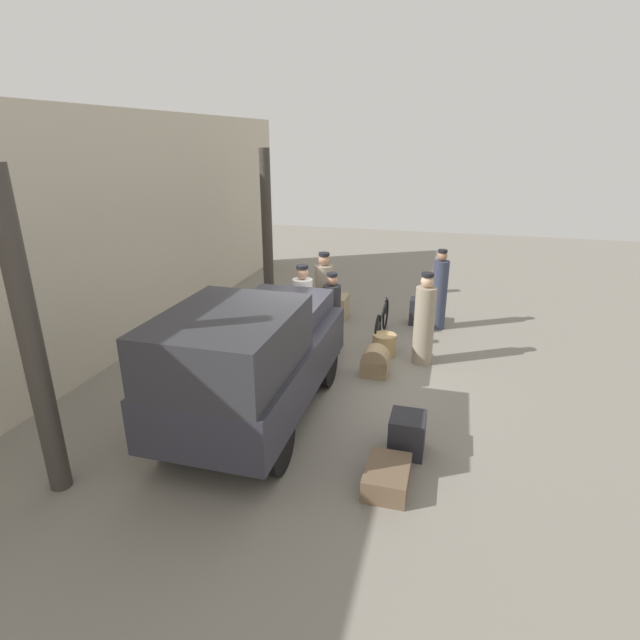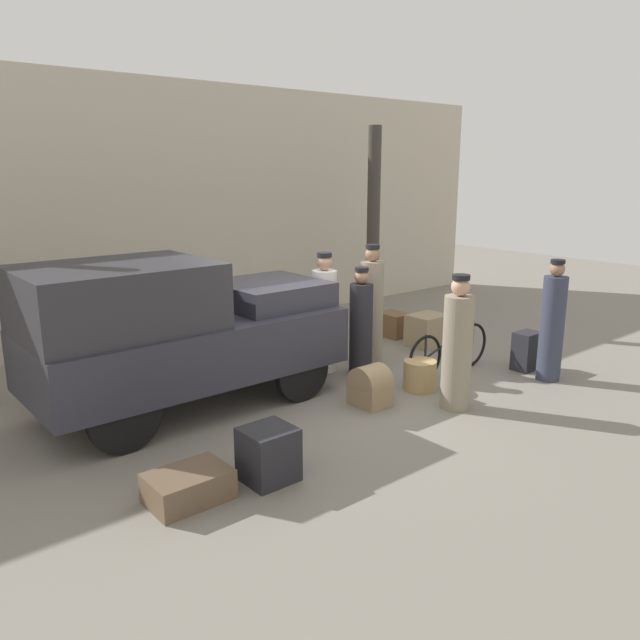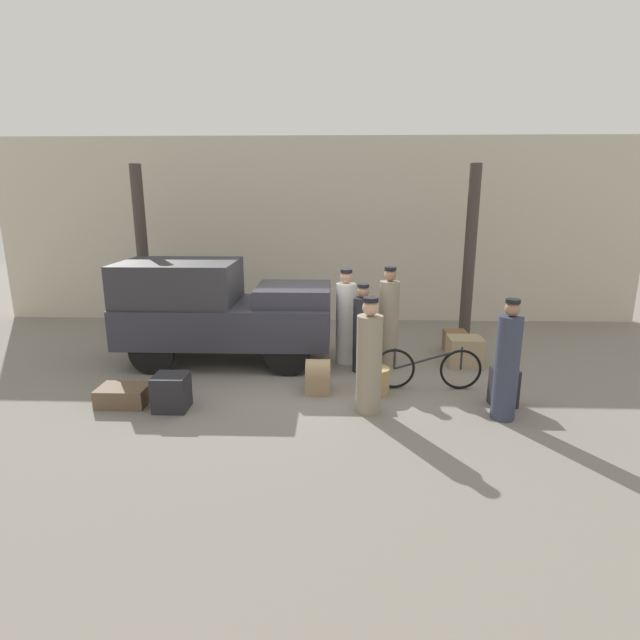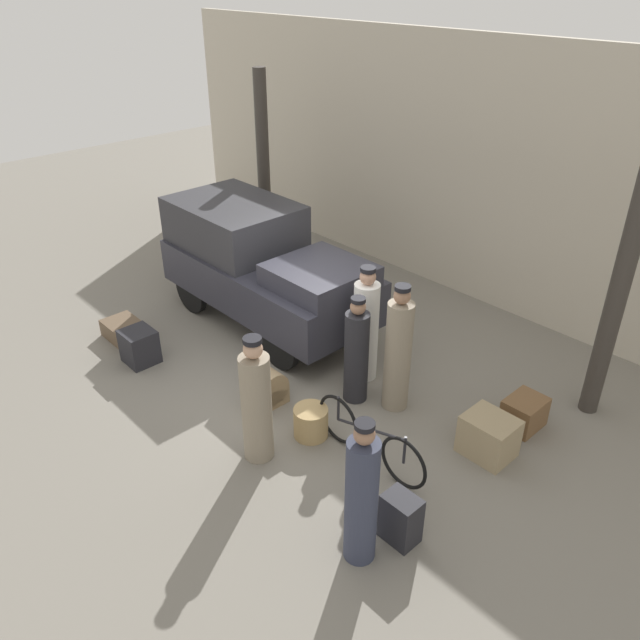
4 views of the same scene
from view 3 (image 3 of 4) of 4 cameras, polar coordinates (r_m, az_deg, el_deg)
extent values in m
plane|color=gray|center=(9.07, -1.31, -6.13)|extent=(30.00, 30.00, 0.00)
cube|color=beige|center=(12.61, -0.33, 10.10)|extent=(16.00, 0.15, 4.50)
cylinder|color=#38332D|center=(11.75, -19.62, 7.21)|extent=(0.25, 0.25, 3.77)
cylinder|color=#38332D|center=(11.32, 16.74, 7.19)|extent=(0.25, 0.25, 3.77)
cylinder|color=black|center=(10.37, -2.93, -1.17)|extent=(0.81, 0.12, 0.81)
cylinder|color=black|center=(8.86, -3.78, -3.88)|extent=(0.81, 0.12, 0.81)
cylinder|color=black|center=(10.84, -15.84, -1.02)|extent=(0.81, 0.12, 0.81)
cylinder|color=black|center=(9.41, -18.70, -3.53)|extent=(0.81, 0.12, 0.81)
cube|color=#2D2D38|center=(9.69, -10.53, -0.13)|extent=(3.92, 1.74, 0.73)
cube|color=#2D2D33|center=(9.77, -15.80, 4.21)|extent=(2.16, 1.60, 0.78)
cube|color=#2D2D38|center=(9.38, -3.05, 2.95)|extent=(1.37, 1.36, 0.33)
torus|color=black|center=(8.58, 15.77, -5.46)|extent=(0.69, 0.04, 0.69)
torus|color=black|center=(8.38, 8.47, -5.53)|extent=(0.69, 0.04, 0.69)
cylinder|color=#232328|center=(8.41, 12.22, -4.42)|extent=(1.10, 0.04, 0.37)
cylinder|color=#232328|center=(8.33, 8.52, -4.38)|extent=(0.04, 0.04, 0.35)
cylinder|color=#232328|center=(8.52, 15.86, -4.24)|extent=(0.04, 0.04, 0.39)
cylinder|color=tan|center=(8.23, 6.35, -6.84)|extent=(0.46, 0.46, 0.42)
cylinder|color=gray|center=(7.35, 5.62, -5.08)|extent=(0.38, 0.38, 1.47)
sphere|color=tan|center=(7.11, 5.79, 1.39)|extent=(0.23, 0.23, 0.23)
cylinder|color=black|center=(7.09, 5.81, 2.34)|extent=(0.22, 0.22, 0.06)
cylinder|color=#232328|center=(9.02, 4.86, -1.70)|extent=(0.34, 0.34, 1.37)
sphere|color=#936B51|center=(8.84, 4.96, 3.24)|extent=(0.21, 0.21, 0.21)
cylinder|color=black|center=(8.82, 4.98, 3.93)|extent=(0.20, 0.20, 0.06)
cylinder|color=gray|center=(9.31, 7.83, -0.51)|extent=(0.36, 0.36, 1.62)
sphere|color=#936B51|center=(9.12, 8.03, 5.11)|extent=(0.22, 0.22, 0.22)
cylinder|color=black|center=(9.10, 8.05, 5.82)|extent=(0.21, 0.21, 0.06)
cylinder|color=#33384C|center=(7.55, 20.55, -5.20)|extent=(0.34, 0.34, 1.52)
sphere|color=#936B51|center=(7.32, 21.13, 1.20)|extent=(0.21, 0.21, 0.21)
cylinder|color=black|center=(7.30, 21.20, 2.03)|extent=(0.20, 0.20, 0.06)
cylinder|color=white|center=(9.46, 2.96, -0.40)|extent=(0.37, 0.37, 1.54)
sphere|color=tan|center=(9.28, 3.02, 4.89)|extent=(0.23, 0.23, 0.23)
cylinder|color=black|center=(9.26, 3.03, 5.61)|extent=(0.22, 0.22, 0.06)
cube|color=brown|center=(10.58, 15.23, -2.43)|extent=(0.44, 0.55, 0.43)
cube|color=#232328|center=(8.17, 20.26, -7.20)|extent=(0.40, 0.30, 0.59)
cube|color=#232328|center=(7.86, -16.62, -7.91)|extent=(0.49, 0.47, 0.54)
cube|color=#937A56|center=(8.25, -0.22, -7.13)|extent=(0.40, 0.48, 0.30)
cylinder|color=#937A56|center=(8.20, -0.22, -6.16)|extent=(0.40, 0.48, 0.48)
cube|color=brown|center=(8.32, -21.52, -8.03)|extent=(0.74, 0.52, 0.29)
cube|color=#9E8966|center=(9.80, 16.20, -3.46)|extent=(0.63, 0.53, 0.54)
camera|label=1|loc=(10.56, -51.72, 13.60)|focal=28.00mm
camera|label=2|loc=(6.11, -66.88, 4.37)|focal=35.00mm
camera|label=4|loc=(6.78, 65.23, 26.12)|focal=35.00mm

